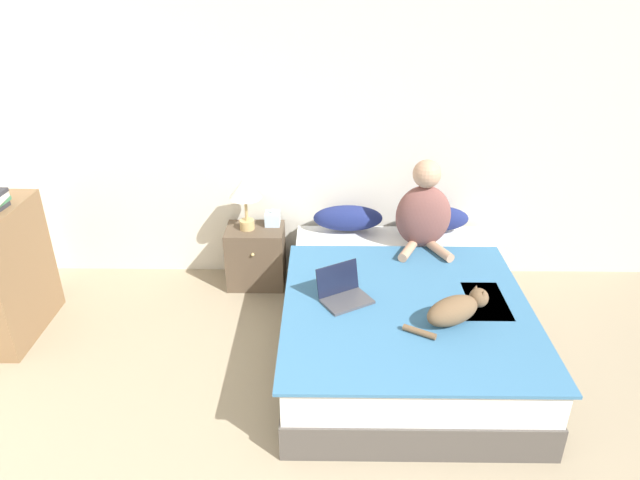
% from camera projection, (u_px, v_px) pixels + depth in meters
% --- Properties ---
extents(wall_back, '(5.68, 0.05, 2.55)m').
position_uv_depth(wall_back, '(319.00, 129.00, 4.51)').
color(wall_back, beige).
rests_on(wall_back, ground_plane).
extents(bed, '(1.60, 2.09, 0.48)m').
position_uv_depth(bed, '(401.00, 319.00, 3.97)').
color(bed, '#4C4742').
rests_on(bed, ground_plane).
extents(pillow_near, '(0.56, 0.20, 0.21)m').
position_uv_depth(pillow_near, '(348.00, 218.00, 4.64)').
color(pillow_near, navy).
rests_on(pillow_near, bed).
extents(pillow_far, '(0.56, 0.20, 0.21)m').
position_uv_depth(pillow_far, '(434.00, 219.00, 4.63)').
color(pillow_far, navy).
rests_on(pillow_far, bed).
extents(person_sitting, '(0.42, 0.41, 0.69)m').
position_uv_depth(person_sitting, '(424.00, 211.00, 4.30)').
color(person_sitting, brown).
rests_on(person_sitting, bed).
extents(cat_tabby, '(0.55, 0.36, 0.19)m').
position_uv_depth(cat_tabby, '(456.00, 309.00, 3.48)').
color(cat_tabby, brown).
rests_on(cat_tabby, bed).
extents(laptop_open, '(0.39, 0.37, 0.22)m').
position_uv_depth(laptop_open, '(344.00, 293.00, 3.73)').
color(laptop_open, '#424247').
rests_on(laptop_open, bed).
extents(nightstand, '(0.47, 0.37, 0.51)m').
position_uv_depth(nightstand, '(256.00, 256.00, 4.75)').
color(nightstand, brown).
rests_on(nightstand, ground_plane).
extents(table_lamp, '(0.26, 0.26, 0.44)m').
position_uv_depth(table_lamp, '(245.00, 192.00, 4.48)').
color(table_lamp, tan).
rests_on(table_lamp, nightstand).
extents(tissue_box, '(0.12, 0.12, 0.14)m').
position_uv_depth(tissue_box, '(272.00, 218.00, 4.67)').
color(tissue_box, silver).
rests_on(tissue_box, nightstand).
extents(bookshelf, '(0.27, 0.77, 0.98)m').
position_uv_depth(bookshelf, '(10.00, 273.00, 4.03)').
color(bookshelf, brown).
rests_on(bookshelf, ground_plane).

